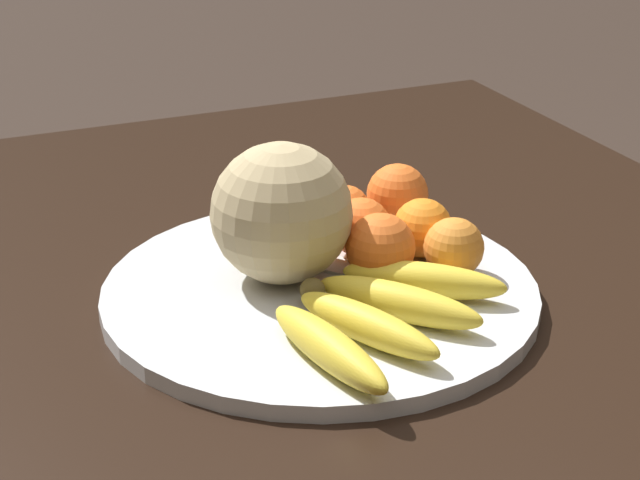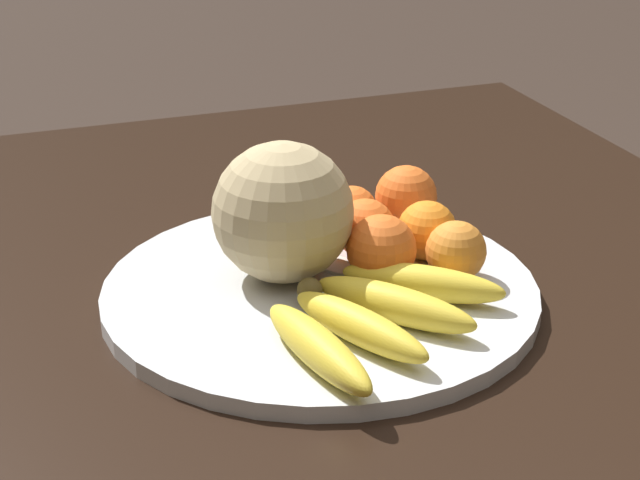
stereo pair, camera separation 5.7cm
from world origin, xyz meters
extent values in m
cube|color=black|center=(0.00, 0.00, 0.75)|extent=(1.35, 1.05, 0.04)
cube|color=black|center=(-0.59, 0.44, 0.36)|extent=(0.07, 0.07, 0.73)
cylinder|color=silver|center=(-0.04, -0.03, 0.77)|extent=(0.44, 0.44, 0.02)
torus|color=#1E4C56|center=(-0.04, -0.03, 0.78)|extent=(0.44, 0.44, 0.01)
sphere|color=tan|center=(-0.07, -0.05, 0.85)|extent=(0.14, 0.14, 0.14)
sphere|color=brown|center=(0.00, -0.05, 0.80)|extent=(0.02, 0.02, 0.02)
ellipsoid|color=yellow|center=(0.11, -0.08, 0.80)|extent=(0.17, 0.06, 0.04)
ellipsoid|color=yellow|center=(0.08, -0.03, 0.80)|extent=(0.16, 0.10, 0.03)
ellipsoid|color=yellow|center=(0.05, 0.02, 0.80)|extent=(0.15, 0.13, 0.04)
ellipsoid|color=yellow|center=(0.02, 0.06, 0.80)|extent=(0.13, 0.15, 0.03)
sphere|color=orange|center=(-0.15, 0.12, 0.82)|extent=(0.07, 0.07, 0.07)
sphere|color=orange|center=(-0.06, 0.10, 0.81)|extent=(0.06, 0.06, 0.06)
sphere|color=orange|center=(-0.09, 0.04, 0.81)|extent=(0.06, 0.06, 0.06)
sphere|color=orange|center=(-0.16, -0.01, 0.81)|extent=(0.06, 0.06, 0.06)
sphere|color=orange|center=(-0.14, 0.05, 0.81)|extent=(0.06, 0.06, 0.06)
sphere|color=orange|center=(-0.03, 0.04, 0.82)|extent=(0.07, 0.07, 0.07)
sphere|color=orange|center=(-0.01, 0.11, 0.81)|extent=(0.06, 0.06, 0.06)
cube|color=white|center=(-0.09, -0.01, 0.78)|extent=(0.10, 0.09, 0.00)
camera|label=1|loc=(0.84, -0.40, 1.27)|focal=60.00mm
camera|label=2|loc=(0.86, -0.35, 1.27)|focal=60.00mm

